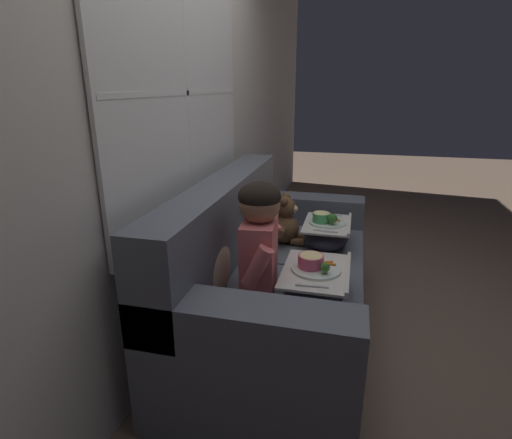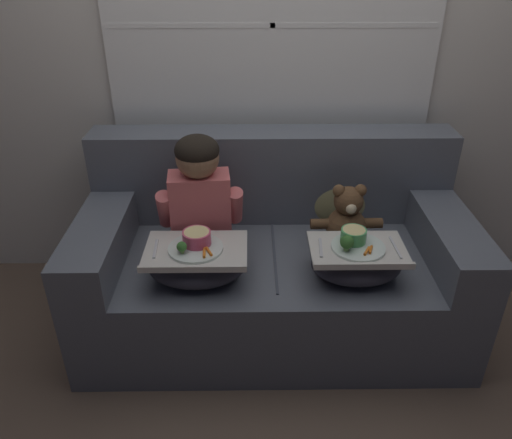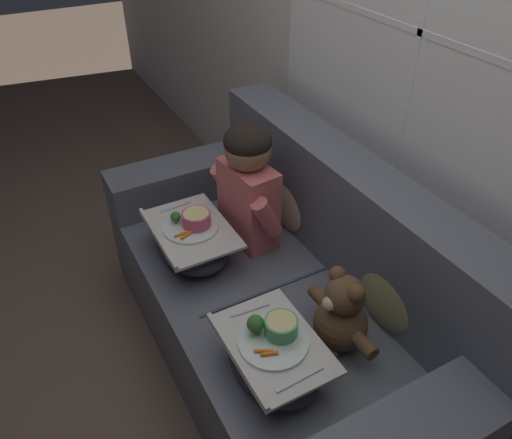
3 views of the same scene
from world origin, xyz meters
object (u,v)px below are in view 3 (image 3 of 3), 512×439
object	(u,v)px
throw_pillow_behind_child	(292,194)
lap_tray_child	(192,240)
teddy_bear	(341,316)
lap_tray_teddy	(273,356)
child_figure	(248,180)
throw_pillow_behind_teddy	(394,288)
couch	(290,301)

from	to	relation	value
throw_pillow_behind_child	lap_tray_child	distance (m)	0.51
teddy_bear	lap_tray_teddy	bearing A→B (deg)	-90.30
teddy_bear	lap_tray_child	world-z (taller)	teddy_bear
child_figure	lap_tray_teddy	distance (m)	0.78
throw_pillow_behind_teddy	lap_tray_teddy	size ratio (longest dim) A/B	0.86
child_figure	throw_pillow_behind_child	bearing A→B (deg)	90.02
couch	throw_pillow_behind_teddy	bearing A→B (deg)	31.33
throw_pillow_behind_child	child_figure	distance (m)	0.27
throw_pillow_behind_teddy	teddy_bear	xyz separation A→B (m)	(0.00, -0.23, -0.03)
throw_pillow_behind_teddy	throw_pillow_behind_child	bearing A→B (deg)	180.00
teddy_bear	lap_tray_teddy	world-z (taller)	teddy_bear
throw_pillow_behind_teddy	couch	bearing A→B (deg)	-148.67
lap_tray_teddy	teddy_bear	bearing A→B (deg)	89.70
couch	lap_tray_teddy	world-z (taller)	couch
teddy_bear	lap_tray_teddy	distance (m)	0.27
lap_tray_teddy	lap_tray_child	bearing A→B (deg)	-179.98
couch	teddy_bear	size ratio (longest dim) A/B	5.30
child_figure	teddy_bear	world-z (taller)	child_figure
child_figure	lap_tray_teddy	xyz separation A→B (m)	(0.69, -0.27, -0.22)
child_figure	teddy_bear	size ratio (longest dim) A/B	1.63
lap_tray_teddy	child_figure	bearing A→B (deg)	158.45
lap_tray_child	lap_tray_teddy	distance (m)	0.69
lap_tray_child	throw_pillow_behind_child	bearing A→B (deg)	89.99
couch	child_figure	xyz separation A→B (m)	(-0.35, -0.02, 0.42)
lap_tray_child	teddy_bear	bearing A→B (deg)	21.27
couch	lap_tray_child	xyz separation A→B (m)	(-0.35, -0.29, 0.20)
couch	lap_tray_child	bearing A→B (deg)	-139.94
child_figure	lap_tray_child	distance (m)	0.35
throw_pillow_behind_teddy	child_figure	size ratio (longest dim) A/B	0.63
couch	lap_tray_teddy	distance (m)	0.50
child_figure	teddy_bear	distance (m)	0.72
throw_pillow_behind_child	lap_tray_teddy	bearing A→B (deg)	-35.98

